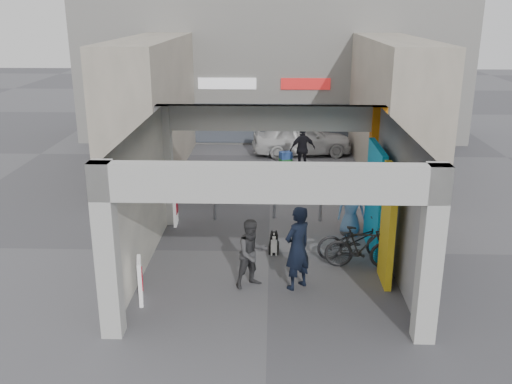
{
  "coord_description": "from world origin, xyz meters",
  "views": [
    {
      "loc": [
        0.09,
        -13.68,
        6.14
      ],
      "look_at": [
        -0.37,
        1.0,
        1.31
      ],
      "focal_mm": 40.0,
      "sensor_mm": 36.0,
      "label": 1
    }
  ],
  "objects_px": {
    "man_with_dog": "(297,248)",
    "man_crates": "(303,149)",
    "cafe_set": "(225,185)",
    "man_elderly": "(351,209)",
    "white_van": "(302,138)",
    "bicycle_rear": "(362,247)",
    "border_collie": "(274,244)",
    "man_back_turned": "(252,253)",
    "produce_stand": "(204,180)",
    "bicycle_front": "(354,240)"
  },
  "relations": [
    {
      "from": "cafe_set",
      "to": "produce_stand",
      "type": "distance_m",
      "value": 1.05
    },
    {
      "from": "produce_stand",
      "to": "white_van",
      "type": "distance_m",
      "value": 6.06
    },
    {
      "from": "man_back_turned",
      "to": "bicycle_rear",
      "type": "bearing_deg",
      "value": -10.9
    },
    {
      "from": "man_back_turned",
      "to": "man_crates",
      "type": "height_order",
      "value": "man_crates"
    },
    {
      "from": "cafe_set",
      "to": "white_van",
      "type": "bearing_deg",
      "value": 62.76
    },
    {
      "from": "bicycle_rear",
      "to": "produce_stand",
      "type": "bearing_deg",
      "value": 40.03
    },
    {
      "from": "border_collie",
      "to": "man_elderly",
      "type": "bearing_deg",
      "value": 36.81
    },
    {
      "from": "cafe_set",
      "to": "man_back_turned",
      "type": "distance_m",
      "value": 6.78
    },
    {
      "from": "white_van",
      "to": "bicycle_rear",
      "type": "bearing_deg",
      "value": 178.13
    },
    {
      "from": "man_with_dog",
      "to": "bicycle_front",
      "type": "relative_size",
      "value": 1.02
    },
    {
      "from": "bicycle_rear",
      "to": "white_van",
      "type": "bearing_deg",
      "value": 8.85
    },
    {
      "from": "cafe_set",
      "to": "bicycle_rear",
      "type": "distance_m",
      "value": 6.79
    },
    {
      "from": "produce_stand",
      "to": "man_elderly",
      "type": "bearing_deg",
      "value": -29.9
    },
    {
      "from": "man_with_dog",
      "to": "man_crates",
      "type": "relative_size",
      "value": 1.12
    },
    {
      "from": "man_with_dog",
      "to": "white_van",
      "type": "xyz_separation_m",
      "value": [
        0.65,
        12.21,
        -0.26
      ]
    },
    {
      "from": "border_collie",
      "to": "bicycle_front",
      "type": "height_order",
      "value": "bicycle_front"
    },
    {
      "from": "man_crates",
      "to": "bicycle_front",
      "type": "height_order",
      "value": "man_crates"
    },
    {
      "from": "man_back_turned",
      "to": "man_elderly",
      "type": "xyz_separation_m",
      "value": [
        2.63,
        3.14,
        -0.04
      ]
    },
    {
      "from": "man_back_turned",
      "to": "white_van",
      "type": "relative_size",
      "value": 0.38
    },
    {
      "from": "man_elderly",
      "to": "man_with_dog",
      "type": "bearing_deg",
      "value": -118.68
    },
    {
      "from": "produce_stand",
      "to": "man_with_dog",
      "type": "xyz_separation_m",
      "value": [
        2.98,
        -7.39,
        0.69
      ]
    },
    {
      "from": "border_collie",
      "to": "man_elderly",
      "type": "height_order",
      "value": "man_elderly"
    },
    {
      "from": "produce_stand",
      "to": "white_van",
      "type": "relative_size",
      "value": 0.26
    },
    {
      "from": "bicycle_front",
      "to": "white_van",
      "type": "xyz_separation_m",
      "value": [
        -0.86,
        10.59,
        0.22
      ]
    },
    {
      "from": "cafe_set",
      "to": "produce_stand",
      "type": "height_order",
      "value": "cafe_set"
    },
    {
      "from": "border_collie",
      "to": "bicycle_front",
      "type": "bearing_deg",
      "value": -1.71
    },
    {
      "from": "produce_stand",
      "to": "man_crates",
      "type": "height_order",
      "value": "man_crates"
    },
    {
      "from": "produce_stand",
      "to": "man_crates",
      "type": "distance_m",
      "value": 4.24
    },
    {
      "from": "cafe_set",
      "to": "man_back_turned",
      "type": "bearing_deg",
      "value": -80.12
    },
    {
      "from": "cafe_set",
      "to": "man_back_turned",
      "type": "height_order",
      "value": "man_back_turned"
    },
    {
      "from": "cafe_set",
      "to": "man_elderly",
      "type": "bearing_deg",
      "value": -42.91
    },
    {
      "from": "produce_stand",
      "to": "white_van",
      "type": "height_order",
      "value": "white_van"
    },
    {
      "from": "border_collie",
      "to": "bicycle_rear",
      "type": "height_order",
      "value": "bicycle_rear"
    },
    {
      "from": "produce_stand",
      "to": "bicycle_rear",
      "type": "distance_m",
      "value": 7.8
    },
    {
      "from": "white_van",
      "to": "bicycle_front",
      "type": "bearing_deg",
      "value": 177.85
    },
    {
      "from": "man_back_turned",
      "to": "man_crates",
      "type": "xyz_separation_m",
      "value": [
        1.58,
        9.57,
        0.07
      ]
    },
    {
      "from": "white_van",
      "to": "border_collie",
      "type": "bearing_deg",
      "value": 166.77
    },
    {
      "from": "produce_stand",
      "to": "bicycle_front",
      "type": "distance_m",
      "value": 7.31
    },
    {
      "from": "bicycle_rear",
      "to": "man_with_dog",
      "type": "bearing_deg",
      "value": 127.89
    },
    {
      "from": "produce_stand",
      "to": "man_with_dog",
      "type": "height_order",
      "value": "man_with_dog"
    },
    {
      "from": "bicycle_rear",
      "to": "bicycle_front",
      "type": "bearing_deg",
      "value": 14.19
    },
    {
      "from": "bicycle_front",
      "to": "border_collie",
      "type": "bearing_deg",
      "value": 75.21
    },
    {
      "from": "produce_stand",
      "to": "bicycle_front",
      "type": "bearing_deg",
      "value": -39.62
    },
    {
      "from": "man_crates",
      "to": "man_back_turned",
      "type": "bearing_deg",
      "value": 61.43
    },
    {
      "from": "man_elderly",
      "to": "man_crates",
      "type": "distance_m",
      "value": 6.51
    },
    {
      "from": "cafe_set",
      "to": "man_crates",
      "type": "height_order",
      "value": "man_crates"
    },
    {
      "from": "produce_stand",
      "to": "border_collie",
      "type": "xyz_separation_m",
      "value": [
        2.47,
        -5.55,
        -0.02
      ]
    },
    {
      "from": "man_with_dog",
      "to": "man_elderly",
      "type": "xyz_separation_m",
      "value": [
        1.61,
        3.2,
        -0.21
      ]
    },
    {
      "from": "border_collie",
      "to": "man_with_dog",
      "type": "bearing_deg",
      "value": -70.08
    },
    {
      "from": "man_back_turned",
      "to": "man_crates",
      "type": "bearing_deg",
      "value": 48.38
    }
  ]
}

